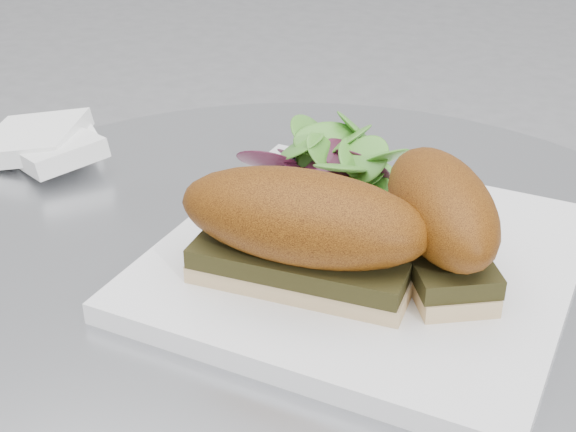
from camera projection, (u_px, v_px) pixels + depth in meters
The scene contains 5 objects.
plate at pixel (366, 261), 0.59m from camera, with size 0.29×0.29×0.02m, color white.
sandwich_left at pixel (303, 228), 0.53m from camera, with size 0.18×0.09×0.08m.
sandwich_right at pixel (440, 217), 0.55m from camera, with size 0.12×0.16×0.08m.
salad at pixel (324, 163), 0.66m from camera, with size 0.11×0.11×0.05m, color #4C9C33, non-canonical shape.
napkin at pixel (48, 154), 0.76m from camera, with size 0.12×0.12×0.02m, color white, non-canonical shape.
Camera 1 is at (0.12, -0.48, 1.05)m, focal length 50.00 mm.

